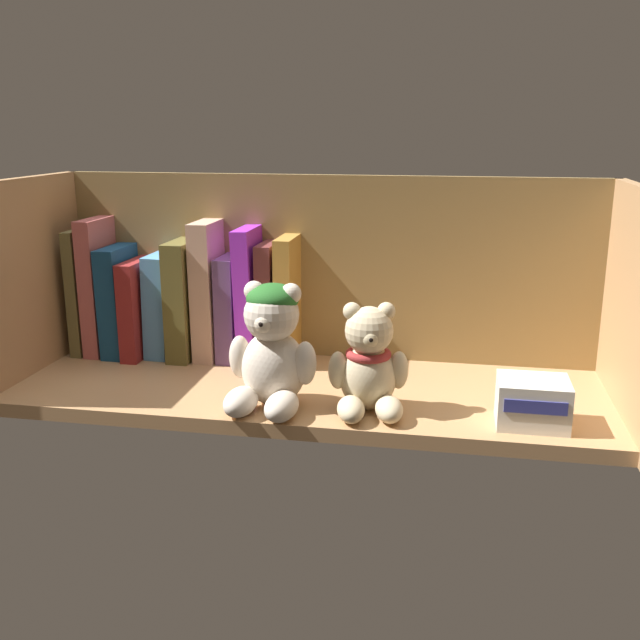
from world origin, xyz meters
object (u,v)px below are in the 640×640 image
book_5 (187,298)px  small_product_box (532,402)px  book_3 (143,306)px  book_8 (251,294)px  book_2 (123,299)px  book_7 (232,307)px  book_1 (102,285)px  book_9 (270,302)px  teddy_bear_smaller (369,366)px  book_0 (87,290)px  book_6 (209,290)px  book_4 (164,304)px  book_10 (289,300)px  teddy_bear_larger (271,349)px

book_5 → small_product_box: bearing=-20.2°
book_3 → book_8: size_ratio=0.74×
book_2 → book_7: (18.58, 0.00, -0.53)cm
book_1 → book_2: book_1 is taller
book_5 → small_product_box: 56.30cm
book_9 → teddy_bear_smaller: (17.92, -18.64, -3.25)cm
teddy_bear_smaller → small_product_box: (20.74, -0.67, -3.26)cm
book_1 → book_8: book_1 is taller
book_1 → book_2: size_ratio=1.25×
book_2 → book_8: size_ratio=0.84×
book_0 → book_6: (21.19, 0.00, 0.85)cm
book_2 → teddy_bear_smaller: (42.83, -18.64, -2.64)cm
book_0 → teddy_bear_smaller: book_0 is taller
book_8 → book_9: 3.26cm
book_2 → book_0: bearing=180.0°
book_6 → book_7: 4.48cm
book_1 → book_2: 4.10cm
book_0 → book_4: size_ratio=1.23×
book_1 → book_0: bearing=180.0°
small_product_box → teddy_bear_smaller: bearing=178.2°
book_1 → book_10: 31.40cm
book_7 → teddy_bear_smaller: (24.25, -18.64, -2.11)cm
book_7 → small_product_box: (44.99, -19.31, -5.37)cm
book_5 → book_0: bearing=180.0°
book_10 → teddy_bear_smaller: 24.16cm
book_1 → book_7: book_1 is taller
book_10 → teddy_bear_smaller: bearing=-51.3°
book_4 → teddy_bear_smaller: (35.76, -18.64, -2.06)cm
book_9 → teddy_bear_smaller: book_9 is taller
book_7 → teddy_bear_larger: bearing=-59.4°
book_8 → small_product_box: (41.72, -19.31, -7.64)cm
book_1 → book_3: book_1 is taller
book_5 → book_10: size_ratio=0.95×
book_2 → book_6: book_6 is taller
book_10 → book_6: bearing=180.0°
book_3 → book_6: 11.92cm
book_9 → small_product_box: bearing=-26.5°
book_6 → teddy_bear_larger: (15.06, -19.37, -3.01)cm
book_0 → book_10: (34.13, 0.00, -0.18)cm
book_8 → book_10: bearing=0.0°
book_5 → book_7: (7.49, 0.00, -1.15)cm
book_5 → book_9: size_ratio=1.00×
book_9 → book_4: bearing=180.0°
book_4 → book_8: (14.78, 0.00, 2.32)cm
book_0 → book_5: 17.31cm
book_5 → small_product_box: book_5 is taller
book_3 → book_10: book_10 is taller
book_6 → book_7: book_6 is taller
book_0 → book_3: bearing=0.0°
book_8 → teddy_bear_larger: bearing=-67.1°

